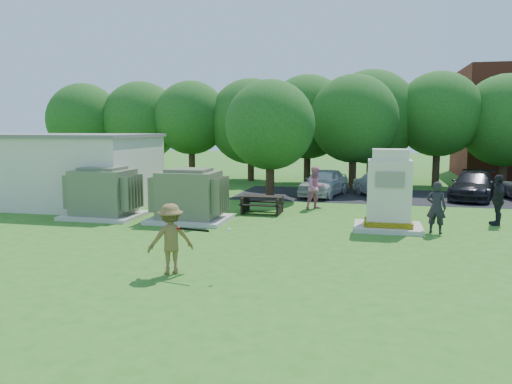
% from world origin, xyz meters
% --- Properties ---
extents(ground, '(120.00, 120.00, 0.00)m').
position_xyz_m(ground, '(0.00, 0.00, 0.00)').
color(ground, '#2D6619').
rests_on(ground, ground).
extents(service_building, '(10.00, 5.00, 3.20)m').
position_xyz_m(service_building, '(-11.00, 7.00, 1.60)').
color(service_building, beige).
rests_on(service_building, ground).
extents(service_building_roof, '(10.20, 5.20, 0.15)m').
position_xyz_m(service_building_roof, '(-11.00, 7.00, 3.27)').
color(service_building_roof, slate).
rests_on(service_building_roof, service_building).
extents(parking_strip, '(20.00, 6.00, 0.01)m').
position_xyz_m(parking_strip, '(7.00, 13.50, 0.01)').
color(parking_strip, '#232326').
rests_on(parking_strip, ground).
extents(transformer_left, '(3.00, 2.40, 2.07)m').
position_xyz_m(transformer_left, '(-6.50, 4.50, 0.97)').
color(transformer_left, beige).
rests_on(transformer_left, ground).
extents(transformer_right, '(3.00, 2.40, 2.07)m').
position_xyz_m(transformer_right, '(-2.80, 4.50, 0.97)').
color(transformer_right, beige).
rests_on(transformer_right, ground).
extents(generator_cabinet, '(2.38, 1.95, 2.90)m').
position_xyz_m(generator_cabinet, '(4.75, 4.60, 1.27)').
color(generator_cabinet, beige).
rests_on(generator_cabinet, ground).
extents(picnic_table, '(1.75, 1.31, 0.75)m').
position_xyz_m(picnic_table, '(-0.39, 6.87, 0.47)').
color(picnic_table, black).
rests_on(picnic_table, ground).
extents(batter, '(1.33, 1.18, 1.78)m').
position_xyz_m(batter, '(-0.74, -2.26, 0.89)').
color(batter, brown).
rests_on(batter, ground).
extents(person_by_generator, '(0.77, 0.63, 1.82)m').
position_xyz_m(person_by_generator, '(6.34, 4.30, 0.91)').
color(person_by_generator, black).
rests_on(person_by_generator, ground).
extents(person_at_picnic, '(1.18, 1.14, 1.92)m').
position_xyz_m(person_at_picnic, '(1.71, 8.53, 0.96)').
color(person_at_picnic, '#C96A91').
rests_on(person_at_picnic, ground).
extents(person_walking_right, '(0.50, 1.13, 1.91)m').
position_xyz_m(person_walking_right, '(8.76, 6.39, 0.96)').
color(person_walking_right, black).
rests_on(person_walking_right, ground).
extents(car_white, '(2.66, 4.59, 1.47)m').
position_xyz_m(car_white, '(1.65, 12.95, 0.73)').
color(car_white, silver).
rests_on(car_white, ground).
extents(car_silver_a, '(2.92, 4.32, 1.35)m').
position_xyz_m(car_silver_a, '(4.55, 12.97, 0.67)').
color(car_silver_a, silver).
rests_on(car_silver_a, ground).
extents(car_dark, '(3.25, 5.17, 1.40)m').
position_xyz_m(car_dark, '(9.22, 13.53, 0.70)').
color(car_dark, black).
rests_on(car_dark, ground).
extents(batting_equipment, '(1.56, 0.22, 0.11)m').
position_xyz_m(batting_equipment, '(-0.05, -2.32, 1.17)').
color(batting_equipment, black).
rests_on(batting_equipment, ground).
extents(tree_row, '(41.30, 13.30, 7.30)m').
position_xyz_m(tree_row, '(1.75, 18.50, 4.15)').
color(tree_row, '#47301E').
rests_on(tree_row, ground).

